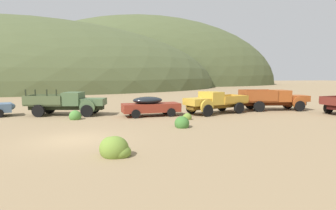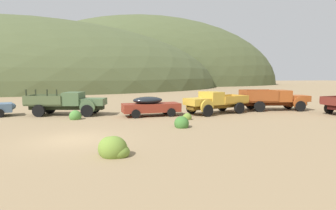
{
  "view_description": "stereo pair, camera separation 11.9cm",
  "coord_description": "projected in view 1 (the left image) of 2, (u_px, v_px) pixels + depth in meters",
  "views": [
    {
      "loc": [
        1.56,
        -14.55,
        3.23
      ],
      "look_at": [
        6.24,
        6.04,
        1.01
      ],
      "focal_mm": 29.83,
      "sensor_mm": 36.0,
      "label": 1
    },
    {
      "loc": [
        1.68,
        -14.57,
        3.23
      ],
      "look_at": [
        6.24,
        6.04,
        1.01
      ],
      "focal_mm": 29.83,
      "sensor_mm": 36.0,
      "label": 2
    }
  ],
  "objects": [
    {
      "name": "ground_plane",
      "position": [
        74.0,
        140.0,
        14.1
      ],
      "size": [
        300.0,
        300.0,
        0.0
      ],
      "primitive_type": "plane",
      "color": "#937A56"
    },
    {
      "name": "hill_center",
      "position": [
        20.0,
        88.0,
        74.9
      ],
      "size": [
        106.53,
        72.0,
        35.88
      ],
      "primitive_type": "ellipsoid",
      "color": "#4C5633",
      "rests_on": "ground"
    },
    {
      "name": "hill_distant",
      "position": [
        146.0,
        85.0,
        99.77
      ],
      "size": [
        97.46,
        50.32,
        47.89
      ],
      "primitive_type": "ellipsoid",
      "color": "#4C5633",
      "rests_on": "ground"
    },
    {
      "name": "truck_weathered_green",
      "position": [
        72.0,
        103.0,
        22.78
      ],
      "size": [
        6.5,
        3.36,
        2.16
      ],
      "rotation": [
        0.0,
        0.0,
        -0.22
      ],
      "color": "#232B1B",
      "rests_on": "ground"
    },
    {
      "name": "car_rust_red",
      "position": [
        153.0,
        106.0,
        22.4
      ],
      "size": [
        4.96,
        2.25,
        1.57
      ],
      "rotation": [
        0.0,
        0.0,
        0.09
      ],
      "color": "maroon",
      "rests_on": "ground"
    },
    {
      "name": "truck_faded_yellow",
      "position": [
        212.0,
        102.0,
        23.56
      ],
      "size": [
        6.01,
        3.78,
        1.89
      ],
      "rotation": [
        0.0,
        0.0,
        3.47
      ],
      "color": "brown",
      "rests_on": "ground"
    },
    {
      "name": "truck_oxide_orange",
      "position": [
        278.0,
        99.0,
        26.15
      ],
      "size": [
        6.4,
        2.98,
        1.91
      ],
      "rotation": [
        0.0,
        0.0,
        -0.13
      ],
      "color": "#51220D",
      "rests_on": "ground"
    },
    {
      "name": "bush_back_edge",
      "position": [
        114.0,
        150.0,
        11.23
      ],
      "size": [
        1.27,
        1.13,
        1.06
      ],
      "color": "olive",
      "rests_on": "ground"
    },
    {
      "name": "bush_lone_scrub",
      "position": [
        187.0,
        117.0,
        20.6
      ],
      "size": [
        0.72,
        0.6,
        0.62
      ],
      "color": "olive",
      "rests_on": "ground"
    },
    {
      "name": "bush_between_trucks",
      "position": [
        76.0,
        117.0,
        20.62
      ],
      "size": [
        0.88,
        0.8,
        0.88
      ],
      "color": "#4C8438",
      "rests_on": "ground"
    },
    {
      "name": "bush_front_left",
      "position": [
        182.0,
        124.0,
        17.47
      ],
      "size": [
        0.93,
        0.99,
        0.9
      ],
      "color": "#3D702D",
      "rests_on": "ground"
    },
    {
      "name": "bush_front_right",
      "position": [
        295.0,
        104.0,
        29.92
      ],
      "size": [
        1.1,
        0.98,
        1.02
      ],
      "color": "#4C8438",
      "rests_on": "ground"
    }
  ]
}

